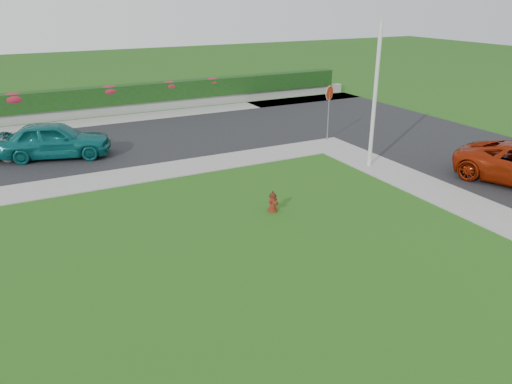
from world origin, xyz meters
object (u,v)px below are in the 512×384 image
stop_sign (329,100)px  sedan_teal (55,140)px  utility_pole (375,98)px  fire_hydrant (273,202)px

stop_sign → sedan_teal: bearing=162.3°
utility_pole → stop_sign: size_ratio=2.14×
fire_hydrant → stop_sign: size_ratio=0.26×
stop_sign → utility_pole: bearing=-104.1°
fire_hydrant → stop_sign: 9.42m
fire_hydrant → utility_pole: size_ratio=0.12×
fire_hydrant → stop_sign: bearing=21.3°
fire_hydrant → sedan_teal: 11.09m
sedan_teal → stop_sign: bearing=-87.5°
sedan_teal → utility_pole: (11.58, -7.27, 2.07)m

